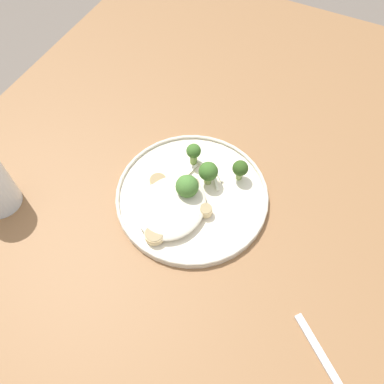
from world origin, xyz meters
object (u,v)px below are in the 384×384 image
(seared_scallop_half_hidden, at_px, (167,228))
(seared_scallop_tilted_round, at_px, (171,192))
(seared_scallop_large_seared, at_px, (158,181))
(broccoli_floret_small_sprig, at_px, (187,187))
(broccoli_floret_beside_noodles, at_px, (194,152))
(dinner_plate, at_px, (192,195))
(broccoli_floret_left_leaning, at_px, (208,172))
(seared_scallop_right_edge, at_px, (192,215))
(broccoli_floret_front_edge, at_px, (240,169))
(seared_scallop_on_noodles, at_px, (194,184))
(seared_scallop_tiny_bay, at_px, (206,210))
(seared_scallop_rear_pale, at_px, (153,234))
(dinner_fork, at_px, (334,377))

(seared_scallop_half_hidden, height_order, seared_scallop_tilted_round, seared_scallop_half_hidden)
(seared_scallop_large_seared, xyz_separation_m, broccoli_floret_small_sprig, (-0.00, -0.06, 0.03))
(broccoli_floret_small_sprig, bearing_deg, broccoli_floret_beside_noodles, 18.18)
(seared_scallop_tilted_round, height_order, broccoli_floret_small_sprig, broccoli_floret_small_sprig)
(dinner_plate, distance_m, broccoli_floret_left_leaning, 0.05)
(seared_scallop_right_edge, bearing_deg, broccoli_floret_front_edge, -19.57)
(seared_scallop_half_hidden, distance_m, seared_scallop_tilted_round, 0.08)
(seared_scallop_large_seared, height_order, broccoli_floret_small_sprig, broccoli_floret_small_sprig)
(seared_scallop_on_noodles, xyz_separation_m, seared_scallop_tiny_bay, (-0.04, -0.05, 0.00))
(seared_scallop_large_seared, relative_size, seared_scallop_rear_pale, 0.95)
(broccoli_floret_left_leaning, xyz_separation_m, broccoli_floret_front_edge, (0.04, -0.05, -0.00))
(dinner_plate, height_order, broccoli_floret_beside_noodles, broccoli_floret_beside_noodles)
(broccoli_floret_small_sprig, height_order, dinner_fork, broccoli_floret_small_sprig)
(seared_scallop_right_edge, xyz_separation_m, seared_scallop_tiny_bay, (0.02, -0.02, 0.00))
(seared_scallop_on_noodles, xyz_separation_m, seared_scallop_tilted_round, (-0.03, 0.03, 0.00))
(seared_scallop_large_seared, height_order, seared_scallop_tiny_bay, seared_scallop_tiny_bay)
(seared_scallop_half_hidden, height_order, seared_scallop_rear_pale, seared_scallop_rear_pale)
(seared_scallop_on_noodles, xyz_separation_m, dinner_fork, (-0.21, -0.34, -0.02))
(broccoli_floret_beside_noodles, bearing_deg, dinner_plate, -156.07)
(seared_scallop_right_edge, bearing_deg, broccoli_floret_small_sprig, 38.19)
(seared_scallop_half_hidden, bearing_deg, broccoli_floret_beside_noodles, 9.38)
(seared_scallop_large_seared, bearing_deg, broccoli_floret_left_leaning, -59.90)
(dinner_plate, distance_m, seared_scallop_large_seared, 0.07)
(seared_scallop_on_noodles, relative_size, dinner_fork, 0.15)
(seared_scallop_right_edge, bearing_deg, broccoli_floret_beside_noodles, 24.89)
(seared_scallop_half_hidden, xyz_separation_m, broccoli_floret_small_sprig, (0.08, -0.00, 0.03))
(seared_scallop_half_hidden, bearing_deg, broccoli_floret_front_edge, -22.90)
(seared_scallop_rear_pale, relative_size, broccoli_floret_left_leaning, 0.66)
(seared_scallop_right_edge, distance_m, broccoli_floret_small_sprig, 0.05)
(seared_scallop_half_hidden, relative_size, seared_scallop_large_seared, 0.76)
(seared_scallop_tiny_bay, height_order, broccoli_floret_beside_noodles, broccoli_floret_beside_noodles)
(seared_scallop_right_edge, height_order, seared_scallop_large_seared, same)
(seared_scallop_tilted_round, xyz_separation_m, seared_scallop_tiny_bay, (-0.01, -0.08, 0.00))
(seared_scallop_half_hidden, xyz_separation_m, seared_scallop_on_noodles, (0.11, 0.00, -0.00))
(dinner_plate, height_order, seared_scallop_half_hidden, seared_scallop_half_hidden)
(seared_scallop_half_hidden, relative_size, seared_scallop_tilted_round, 0.98)
(seared_scallop_tiny_bay, bearing_deg, broccoli_floret_beside_noodles, 36.73)
(dinner_plate, height_order, dinner_fork, dinner_plate)
(seared_scallop_tilted_round, distance_m, dinner_fork, 0.40)
(seared_scallop_right_edge, bearing_deg, dinner_plate, 26.40)
(seared_scallop_tilted_round, bearing_deg, seared_scallop_on_noodles, -40.49)
(seared_scallop_rear_pale, relative_size, broccoli_floret_beside_noodles, 0.69)
(seared_scallop_tiny_bay, distance_m, broccoli_floret_front_edge, 0.11)
(seared_scallop_tilted_round, xyz_separation_m, broccoli_floret_left_leaning, (0.06, -0.05, 0.02))
(seared_scallop_right_edge, height_order, seared_scallop_rear_pale, same)
(dinner_plate, xyz_separation_m, broccoli_floret_left_leaning, (0.04, -0.01, 0.03))
(seared_scallop_on_noodles, bearing_deg, seared_scallop_tilted_round, 139.51)
(seared_scallop_large_seared, height_order, seared_scallop_rear_pale, seared_scallop_rear_pale)
(seared_scallop_half_hidden, distance_m, broccoli_floret_beside_noodles, 0.16)
(seared_scallop_tilted_round, height_order, seared_scallop_large_seared, seared_scallop_large_seared)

